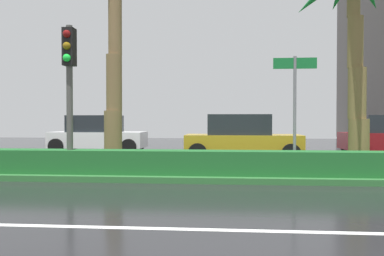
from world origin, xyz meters
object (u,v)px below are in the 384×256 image
(street_name_sign, at_px, (295,98))
(traffic_signal_median_left, at_px, (69,72))
(car_in_traffic_second, at_px, (97,135))
(car_in_traffic_third, at_px, (242,138))

(street_name_sign, bearing_deg, traffic_signal_median_left, -174.52)
(traffic_signal_median_left, bearing_deg, car_in_traffic_second, 103.35)
(traffic_signal_median_left, bearing_deg, car_in_traffic_third, 49.66)
(street_name_sign, distance_m, car_in_traffic_third, 5.12)
(traffic_signal_median_left, relative_size, car_in_traffic_second, 0.88)
(traffic_signal_median_left, height_order, street_name_sign, traffic_signal_median_left)
(street_name_sign, height_order, car_in_traffic_second, street_name_sign)
(traffic_signal_median_left, xyz_separation_m, street_name_sign, (5.75, 0.55, -0.67))
(traffic_signal_median_left, bearing_deg, street_name_sign, 5.48)
(street_name_sign, bearing_deg, car_in_traffic_third, 103.92)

